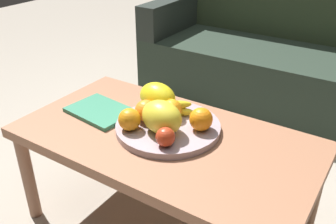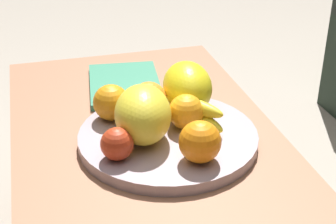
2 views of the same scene
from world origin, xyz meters
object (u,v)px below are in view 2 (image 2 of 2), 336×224
Objects in this scene: magazine at (126,84)px; banana_bunch at (195,113)px; melon_large_front at (187,87)px; orange_front at (186,112)px; orange_back at (111,102)px; melon_smaller_beside at (143,113)px; orange_right at (149,100)px; coffee_table at (153,167)px; orange_left at (200,142)px; fruit_bowl at (168,138)px; apple_front at (117,144)px.

banana_bunch is at bearing 26.69° from magazine.
magazine is (-0.20, -0.10, -0.07)m from melon_large_front.
orange_back is at bearing -119.18° from orange_front.
orange_right is at bearing 158.89° from melon_smaller_beside.
magazine is at bearing 179.18° from coffee_table.
orange_front is 0.30m from magazine.
orange_left is (0.11, 0.09, -0.02)m from melon_smaller_beside.
orange_front is at bearing 100.20° from melon_smaller_beside.
orange_left is (0.11, 0.07, 0.12)m from coffee_table.
orange_right is (-0.08, -0.02, 0.05)m from fruit_bowl.
orange_front is (-0.01, 0.04, 0.05)m from fruit_bowl.
orange_back is 0.22m from magazine.
melon_smaller_beside is 0.13m from banana_bunch.
orange_right is at bearing 9.69° from magazine.
melon_smaller_beside is 0.31m from magazine.
melon_large_front is at bearing 169.40° from orange_left.
orange_left is (0.21, -0.04, -0.01)m from melon_large_front.
orange_right is at bearing -124.48° from banana_bunch.
banana_bunch is (-0.01, 0.02, -0.01)m from orange_front.
orange_right is 1.23× the size of apple_front.
magazine is (-0.30, -0.03, -0.00)m from fruit_bowl.
melon_smaller_beside is 0.14m from orange_left.
magazine is at bearing 160.48° from orange_back.
banana_bunch is at bearing 103.59° from melon_smaller_beside.
magazine is (-0.37, 0.09, -0.05)m from apple_front.
orange_back is at bearing -12.88° from magazine.
coffee_table is 0.17m from orange_left.
apple_front reaches higher than fruit_bowl.
orange_back reaches higher than orange_front.
melon_smaller_beside is (0.10, -0.13, 0.00)m from melon_large_front.
melon_large_front is 0.98× the size of melon_smaller_beside.
orange_left reaches higher than apple_front.
coffee_table is 0.13m from melon_smaller_beside.
melon_large_front reaches higher than orange_right.
orange_right is 0.49× the size of banana_bunch.
banana_bunch is (-0.09, 0.19, -0.01)m from apple_front.
banana_bunch reaches higher than fruit_bowl.
coffee_table is 0.15m from banana_bunch.
banana_bunch is at bearing 116.00° from apple_front.
apple_front is at bearing -60.37° from fruit_bowl.
coffee_table is 12.97× the size of orange_left.
orange_left is at bearing 14.54° from orange_right.
melon_large_front is at bearing 143.03° from fruit_bowl.
orange_front is at bearing -63.98° from banana_bunch.
melon_smaller_beside is at bearing -83.18° from fruit_bowl.
melon_smaller_beside reaches higher than coffee_table.
banana_bunch is (0.07, -0.00, -0.03)m from melon_large_front.
orange_left is 1.27× the size of apple_front.
melon_smaller_beside is 2.04× the size of orange_front.
apple_front is (0.06, -0.08, 0.11)m from coffee_table.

